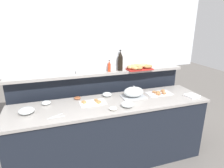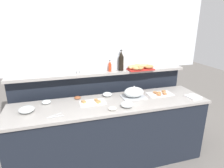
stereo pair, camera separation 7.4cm
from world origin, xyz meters
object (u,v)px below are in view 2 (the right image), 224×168
(glass_bowl_large, at_px, (27,110))
(bread_basket, at_px, (140,67))
(salt_shaker, at_px, (78,71))
(pepper_shaker, at_px, (81,71))
(serving_cloche, at_px, (134,93))
(hot_sauce_bottle, at_px, (110,66))
(wine_bottle_dark, at_px, (121,61))
(condiment_bowl_dark, at_px, (78,98))
(glass_bowl_medium, at_px, (46,102))
(serving_tongs, at_px, (55,116))
(sandwich_platter_front, at_px, (160,94))
(condiment_bowl_red, at_px, (112,108))
(napkin_stack, at_px, (193,97))
(glass_bowl_extra, at_px, (127,105))
(sandwich_platter_side, at_px, (93,102))
(glass_bowl_small, at_px, (107,94))

(glass_bowl_large, height_order, bread_basket, bread_basket)
(glass_bowl_large, distance_m, salt_shaker, 0.86)
(pepper_shaker, bearing_deg, serving_cloche, -27.75)
(hot_sauce_bottle, distance_m, pepper_shaker, 0.44)
(wine_bottle_dark, distance_m, pepper_shaker, 0.62)
(condiment_bowl_dark, height_order, hot_sauce_bottle, hot_sauce_bottle)
(glass_bowl_medium, height_order, serving_tongs, glass_bowl_medium)
(glass_bowl_large, relative_size, serving_tongs, 0.96)
(sandwich_platter_front, distance_m, condiment_bowl_red, 0.87)
(serving_cloche, relative_size, salt_shaker, 3.91)
(napkin_stack, bearing_deg, glass_bowl_medium, 169.55)
(glass_bowl_large, bearing_deg, condiment_bowl_red, -12.75)
(serving_tongs, distance_m, wine_bottle_dark, 1.28)
(bread_basket, bearing_deg, sandwich_platter_front, -63.03)
(napkin_stack, xyz_separation_m, wine_bottle_dark, (-0.87, 0.61, 0.44))
(napkin_stack, bearing_deg, glass_bowl_extra, -178.48)
(serving_tongs, distance_m, napkin_stack, 1.89)
(serving_cloche, distance_m, napkin_stack, 0.84)
(sandwich_platter_side, height_order, hot_sauce_bottle, hot_sauce_bottle)
(glass_bowl_large, height_order, condiment_bowl_red, glass_bowl_large)
(sandwich_platter_side, bearing_deg, pepper_shaker, 102.34)
(glass_bowl_large, distance_m, wine_bottle_dark, 1.46)
(sandwich_platter_side, xyz_separation_m, bread_basket, (0.83, 0.38, 0.34))
(serving_cloche, relative_size, pepper_shaker, 3.91)
(condiment_bowl_red, bearing_deg, glass_bowl_medium, 151.48)
(sandwich_platter_side, xyz_separation_m, salt_shaker, (-0.13, 0.38, 0.34))
(serving_cloche, relative_size, wine_bottle_dark, 1.08)
(glass_bowl_medium, xyz_separation_m, condiment_bowl_red, (0.78, -0.42, -0.00))
(serving_cloche, bearing_deg, glass_bowl_medium, 173.93)
(condiment_bowl_red, height_order, napkin_stack, condiment_bowl_red)
(glass_bowl_extra, distance_m, condiment_bowl_dark, 0.72)
(serving_cloche, relative_size, napkin_stack, 2.00)
(sandwich_platter_side, xyz_separation_m, condiment_bowl_red, (0.19, -0.27, 0.01))
(sandwich_platter_side, height_order, glass_bowl_small, glass_bowl_small)
(serving_tongs, relative_size, hot_sauce_bottle, 1.06)
(glass_bowl_extra, xyz_separation_m, salt_shaker, (-0.52, 0.63, 0.32))
(condiment_bowl_red, bearing_deg, wine_bottle_dark, 63.22)
(sandwich_platter_side, xyz_separation_m, serving_cloche, (0.60, 0.03, 0.06))
(condiment_bowl_dark, distance_m, bread_basket, 1.07)
(condiment_bowl_red, bearing_deg, condiment_bowl_dark, 127.65)
(sandwich_platter_side, xyz_separation_m, pepper_shaker, (-0.08, 0.38, 0.34))
(condiment_bowl_red, height_order, serving_tongs, condiment_bowl_red)
(serving_cloche, bearing_deg, condiment_bowl_dark, 167.12)
(glass_bowl_extra, relative_size, salt_shaker, 1.82)
(napkin_stack, height_order, hot_sauce_bottle, hot_sauce_bottle)
(salt_shaker, bearing_deg, pepper_shaker, 0.00)
(serving_tongs, bearing_deg, pepper_shaker, 57.58)
(serving_cloche, bearing_deg, glass_bowl_small, 155.95)
(sandwich_platter_front, bearing_deg, salt_shaker, 162.55)
(glass_bowl_large, height_order, condiment_bowl_dark, glass_bowl_large)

